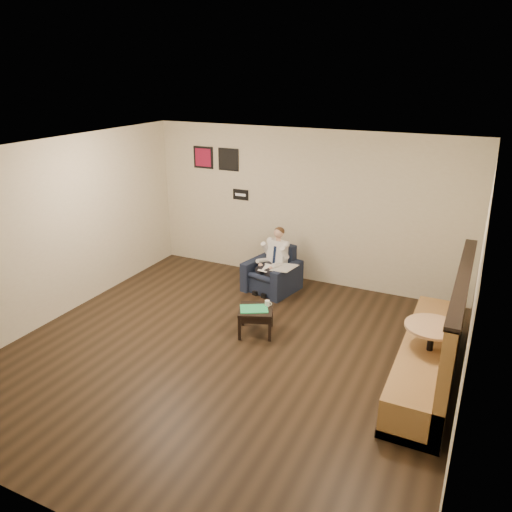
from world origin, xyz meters
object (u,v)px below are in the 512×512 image
at_px(smartphone, 260,304).
at_px(cafe_table, 429,355).
at_px(banquette, 432,327).
at_px(seated_man, 269,263).
at_px(coffee_mug, 267,303).
at_px(armchair, 272,269).
at_px(green_folder, 254,309).
at_px(side_table, 256,321).

relative_size(smartphone, cafe_table, 0.15).
height_order(smartphone, banquette, banquette).
height_order(seated_man, cafe_table, seated_man).
relative_size(coffee_mug, cafe_table, 0.10).
relative_size(seated_man, smartphone, 8.56).
xyz_separation_m(smartphone, banquette, (2.50, -0.25, 0.32)).
bearing_deg(coffee_mug, armchair, 111.10).
bearing_deg(smartphone, cafe_table, -19.83).
distance_m(green_folder, cafe_table, 2.53).
relative_size(coffee_mug, banquette, 0.03).
relative_size(side_table, cafe_table, 0.60).
distance_m(green_folder, banquette, 2.53).
bearing_deg(seated_man, coffee_mug, -54.38).
relative_size(armchair, seated_man, 0.75).
bearing_deg(smartphone, coffee_mug, -7.10).
relative_size(side_table, banquette, 0.17).
height_order(armchair, banquette, banquette).
xyz_separation_m(seated_man, cafe_table, (2.94, -1.69, -0.13)).
bearing_deg(seated_man, green_folder, -61.73).
bearing_deg(side_table, armchair, 105.24).
height_order(green_folder, banquette, banquette).
relative_size(seated_man, side_table, 2.18).
distance_m(seated_man, cafe_table, 3.39).
bearing_deg(cafe_table, seated_man, 150.14).
bearing_deg(armchair, banquette, -17.19).
distance_m(side_table, cafe_table, 2.52).
relative_size(armchair, smartphone, 6.45).
height_order(seated_man, smartphone, seated_man).
xyz_separation_m(green_folder, banquette, (2.51, -0.07, 0.32)).
relative_size(armchair, cafe_table, 0.99).
bearing_deg(green_folder, coffee_mug, 54.53).
distance_m(seated_man, coffee_mug, 1.40).
bearing_deg(coffee_mug, green_folder, -125.47).
relative_size(smartphone, banquette, 0.04).
bearing_deg(side_table, green_folder, -125.47).
xyz_separation_m(side_table, coffee_mug, (0.11, 0.16, 0.25)).
distance_m(armchair, seated_man, 0.18).
height_order(armchair, coffee_mug, armchair).
relative_size(seated_man, banquette, 0.38).
bearing_deg(green_folder, seated_man, 106.07).
bearing_deg(green_folder, side_table, 54.53).
bearing_deg(seated_man, armchair, 90.00).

